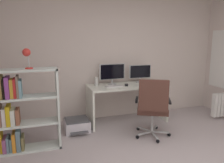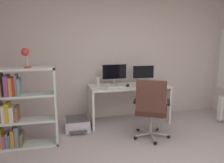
{
  "view_description": "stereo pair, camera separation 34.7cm",
  "coord_description": "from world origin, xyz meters",
  "px_view_note": "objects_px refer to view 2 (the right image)",
  "views": [
    {
      "loc": [
        -1.49,
        -1.9,
        1.7
      ],
      "look_at": [
        -0.26,
        1.88,
        0.91
      ],
      "focal_mm": 36.16,
      "sensor_mm": 36.0,
      "label": 1
    },
    {
      "loc": [
        -1.16,
        -1.99,
        1.7
      ],
      "look_at": [
        -0.26,
        1.88,
        0.91
      ],
      "focal_mm": 36.16,
      "sensor_mm": 36.0,
      "label": 2
    }
  ],
  "objects_px": {
    "computer_mouse": "(128,85)",
    "desktop_speaker": "(98,81)",
    "monitor_secondary": "(143,73)",
    "office_chair": "(151,106)",
    "monitor_main": "(114,72)",
    "keyboard": "(115,86)",
    "printer": "(77,124)",
    "desk": "(129,95)",
    "bookshelf": "(18,109)",
    "desk_lamp": "(25,54)"
  },
  "relations": [
    {
      "from": "computer_mouse",
      "to": "monitor_secondary",
      "type": "bearing_deg",
      "value": 46.87
    },
    {
      "from": "desk",
      "to": "desk_lamp",
      "type": "xyz_separation_m",
      "value": [
        -1.8,
        -0.64,
        0.89
      ]
    },
    {
      "from": "bookshelf",
      "to": "desk_lamp",
      "type": "height_order",
      "value": "desk_lamp"
    },
    {
      "from": "monitor_main",
      "to": "bookshelf",
      "type": "relative_size",
      "value": 0.42
    },
    {
      "from": "computer_mouse",
      "to": "office_chair",
      "type": "height_order",
      "value": "office_chair"
    },
    {
      "from": "desk_lamp",
      "to": "keyboard",
      "type": "bearing_deg",
      "value": 19.93
    },
    {
      "from": "monitor_secondary",
      "to": "office_chair",
      "type": "bearing_deg",
      "value": -102.68
    },
    {
      "from": "desk",
      "to": "printer",
      "type": "height_order",
      "value": "desk"
    },
    {
      "from": "computer_mouse",
      "to": "desktop_speaker",
      "type": "relative_size",
      "value": 0.59
    },
    {
      "from": "desk",
      "to": "monitor_main",
      "type": "relative_size",
      "value": 2.94
    },
    {
      "from": "monitor_main",
      "to": "desktop_speaker",
      "type": "height_order",
      "value": "monitor_main"
    },
    {
      "from": "bookshelf",
      "to": "printer",
      "type": "bearing_deg",
      "value": 26.85
    },
    {
      "from": "keyboard",
      "to": "computer_mouse",
      "type": "bearing_deg",
      "value": 2.06
    },
    {
      "from": "printer",
      "to": "keyboard",
      "type": "bearing_deg",
      "value": 5.76
    },
    {
      "from": "computer_mouse",
      "to": "monitor_main",
      "type": "bearing_deg",
      "value": 151.13
    },
    {
      "from": "computer_mouse",
      "to": "desktop_speaker",
      "type": "distance_m",
      "value": 0.59
    },
    {
      "from": "desk_lamp",
      "to": "printer",
      "type": "height_order",
      "value": "desk_lamp"
    },
    {
      "from": "desktop_speaker",
      "to": "printer",
      "type": "distance_m",
      "value": 0.9
    },
    {
      "from": "monitor_secondary",
      "to": "desk_lamp",
      "type": "height_order",
      "value": "desk_lamp"
    },
    {
      "from": "keyboard",
      "to": "office_chair",
      "type": "relative_size",
      "value": 0.33
    },
    {
      "from": "keyboard",
      "to": "desktop_speaker",
      "type": "xyz_separation_m",
      "value": [
        -0.3,
        0.19,
        0.07
      ]
    },
    {
      "from": "desk",
      "to": "monitor_secondary",
      "type": "distance_m",
      "value": 0.56
    },
    {
      "from": "monitor_secondary",
      "to": "printer",
      "type": "bearing_deg",
      "value": -167.23
    },
    {
      "from": "desk_lamp",
      "to": "desktop_speaker",
      "type": "bearing_deg",
      "value": 31.6
    },
    {
      "from": "monitor_main",
      "to": "computer_mouse",
      "type": "distance_m",
      "value": 0.39
    },
    {
      "from": "printer",
      "to": "desk_lamp",
      "type": "bearing_deg",
      "value": -148.15
    },
    {
      "from": "desktop_speaker",
      "to": "printer",
      "type": "xyz_separation_m",
      "value": [
        -0.44,
        -0.27,
        -0.73
      ]
    },
    {
      "from": "desk",
      "to": "keyboard",
      "type": "relative_size",
      "value": 4.57
    },
    {
      "from": "office_chair",
      "to": "printer",
      "type": "bearing_deg",
      "value": 149.36
    },
    {
      "from": "desk",
      "to": "monitor_secondary",
      "type": "relative_size",
      "value": 3.31
    },
    {
      "from": "monitor_main",
      "to": "monitor_secondary",
      "type": "xyz_separation_m",
      "value": [
        0.61,
        0.0,
        -0.03
      ]
    },
    {
      "from": "desktop_speaker",
      "to": "office_chair",
      "type": "bearing_deg",
      "value": -52.99
    },
    {
      "from": "keyboard",
      "to": "office_chair",
      "type": "bearing_deg",
      "value": -62.58
    },
    {
      "from": "desk_lamp",
      "to": "computer_mouse",
      "type": "bearing_deg",
      "value": 17.67
    },
    {
      "from": "monitor_secondary",
      "to": "desk_lamp",
      "type": "relative_size",
      "value": 1.6
    },
    {
      "from": "monitor_main",
      "to": "computer_mouse",
      "type": "relative_size",
      "value": 5.28
    },
    {
      "from": "monitor_main",
      "to": "desk_lamp",
      "type": "xyz_separation_m",
      "value": [
        -1.54,
        -0.78,
        0.45
      ]
    },
    {
      "from": "desk",
      "to": "computer_mouse",
      "type": "bearing_deg",
      "value": -120.85
    },
    {
      "from": "desk",
      "to": "office_chair",
      "type": "relative_size",
      "value": 1.49
    },
    {
      "from": "keyboard",
      "to": "desk_lamp",
      "type": "distance_m",
      "value": 1.73
    },
    {
      "from": "monitor_secondary",
      "to": "desktop_speaker",
      "type": "xyz_separation_m",
      "value": [
        -0.95,
        -0.05,
        -0.13
      ]
    },
    {
      "from": "keyboard",
      "to": "printer",
      "type": "xyz_separation_m",
      "value": [
        -0.74,
        -0.08,
        -0.66
      ]
    },
    {
      "from": "desktop_speaker",
      "to": "office_chair",
      "type": "xyz_separation_m",
      "value": [
        0.72,
        -0.96,
        -0.27
      ]
    },
    {
      "from": "monitor_main",
      "to": "bookshelf",
      "type": "height_order",
      "value": "bookshelf"
    },
    {
      "from": "desk",
      "to": "bookshelf",
      "type": "relative_size",
      "value": 1.25
    },
    {
      "from": "printer",
      "to": "monitor_main",
      "type": "bearing_deg",
      "value": 21.97
    },
    {
      "from": "monitor_main",
      "to": "monitor_secondary",
      "type": "relative_size",
      "value": 1.13
    },
    {
      "from": "keyboard",
      "to": "desk_lamp",
      "type": "xyz_separation_m",
      "value": [
        -1.5,
        -0.54,
        0.68
      ]
    },
    {
      "from": "monitor_secondary",
      "to": "desktop_speaker",
      "type": "height_order",
      "value": "monitor_secondary"
    },
    {
      "from": "monitor_secondary",
      "to": "printer",
      "type": "relative_size",
      "value": 0.94
    }
  ]
}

